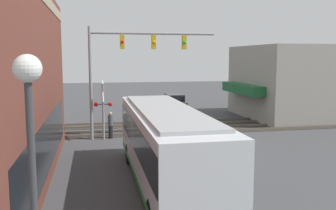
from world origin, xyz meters
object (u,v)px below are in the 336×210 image
(city_bus, at_px, (165,143))
(crossing_signal, at_px, (103,104))
(streetlamp, at_px, (33,192))
(pedestrian_at_crossing, at_px, (111,125))
(parked_car_grey, at_px, (174,102))
(parked_car_black, at_px, (158,111))

(city_bus, bearing_deg, crossing_signal, 13.36)
(streetlamp, xyz_separation_m, pedestrian_at_crossing, (18.37, -2.03, -2.27))
(pedestrian_at_crossing, bearing_deg, streetlamp, 173.70)
(city_bus, bearing_deg, pedestrian_at_crossing, 10.32)
(city_bus, relative_size, parked_car_grey, 2.47)
(parked_car_black, bearing_deg, parked_car_grey, -23.35)
(parked_car_grey, bearing_deg, parked_car_black, 156.65)
(streetlamp, bearing_deg, parked_car_black, -14.21)
(city_bus, relative_size, crossing_signal, 3.02)
(parked_car_grey, bearing_deg, crossing_signal, 150.89)
(city_bus, relative_size, streetlamp, 2.16)
(streetlamp, distance_m, parked_car_black, 26.17)
(streetlamp, distance_m, pedestrian_at_crossing, 18.62)
(city_bus, bearing_deg, parked_car_grey, -13.17)
(streetlamp, distance_m, parked_car_grey, 33.14)
(streetlamp, relative_size, parked_car_black, 1.24)
(crossing_signal, xyz_separation_m, parked_car_black, (7.21, -4.83, -1.59))
(parked_car_black, bearing_deg, crossing_signal, 146.20)
(parked_car_grey, relative_size, pedestrian_at_crossing, 2.66)
(city_bus, xyz_separation_m, streetlamp, (-8.66, 3.79, 1.37))
(crossing_signal, bearing_deg, parked_car_black, -33.80)
(streetlamp, height_order, pedestrian_at_crossing, streetlamp)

